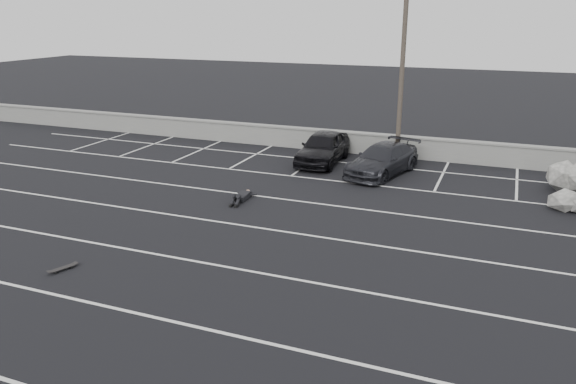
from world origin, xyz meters
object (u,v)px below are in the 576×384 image
at_px(car_left, 323,147).
at_px(skateboard, 63,268).
at_px(utility_pole, 402,72).
at_px(car_right, 382,160).
at_px(person, 244,193).

distance_m(car_left, skateboard, 13.80).
relative_size(car_left, skateboard, 6.18).
distance_m(car_left, utility_pole, 4.87).
distance_m(car_right, person, 6.64).
bearing_deg(skateboard, car_left, 98.60).
bearing_deg(car_right, person, -112.73).
distance_m(utility_pole, person, 9.59).
xyz_separation_m(utility_pole, skateboard, (-6.13, -15.04, -4.04)).
height_order(car_left, person, car_left).
relative_size(car_right, skateboard, 6.36).
relative_size(car_right, utility_pole, 0.55).
relative_size(utility_pole, skateboard, 11.66).
relative_size(car_left, utility_pole, 0.53).
bearing_deg(utility_pole, person, -119.00).
xyz_separation_m(person, skateboard, (-1.88, -7.37, -0.15)).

